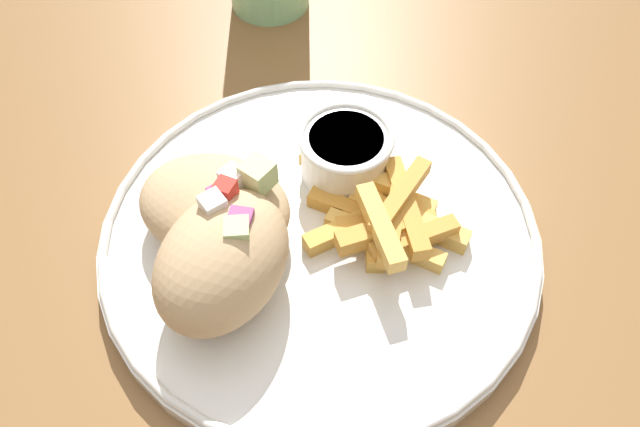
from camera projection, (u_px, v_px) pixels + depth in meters
table at (310, 247)px, 0.52m from camera, size 1.26×1.26×0.73m
plate at (320, 235)px, 0.43m from camera, size 0.30×0.30×0.02m
pita_sandwich_near at (223, 260)px, 0.37m from camera, size 0.12×0.12×0.07m
pita_sandwich_far at (215, 205)px, 0.41m from camera, size 0.13×0.13×0.06m
fries_pile at (386, 215)px, 0.42m from camera, size 0.11×0.12×0.03m
sauce_ramekin at (345, 149)px, 0.44m from camera, size 0.07×0.07×0.04m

